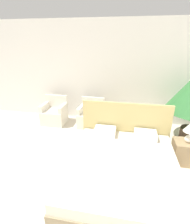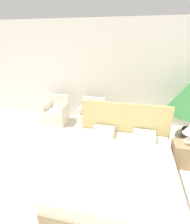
% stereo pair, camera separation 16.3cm
% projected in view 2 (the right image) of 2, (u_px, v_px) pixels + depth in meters
% --- Properties ---
extents(wall_back, '(10.00, 0.06, 2.90)m').
position_uv_depth(wall_back, '(110.00, 73.00, 5.06)').
color(wall_back, white).
rests_on(wall_back, ground_plane).
extents(bed, '(1.90, 2.16, 1.13)m').
position_uv_depth(bed, '(119.00, 168.00, 3.07)').
color(bed, '#8C7A5B').
rests_on(bed, ground_plane).
extents(armchair_near_window_left, '(0.68, 0.59, 0.81)m').
position_uv_depth(armchair_near_window_left, '(56.00, 114.00, 5.29)').
color(armchair_near_window_left, silver).
rests_on(armchair_near_window_left, ground_plane).
extents(armchair_near_window_right, '(0.72, 0.63, 0.81)m').
position_uv_depth(armchair_near_window_right, '(92.00, 117.00, 5.05)').
color(armchair_near_window_right, silver).
rests_on(armchair_near_window_right, ground_plane).
extents(nightstand, '(0.42, 0.40, 0.48)m').
position_uv_depth(nightstand, '(183.00, 154.00, 3.48)').
color(nightstand, '#937A56').
rests_on(nightstand, ground_plane).
extents(table_lamp, '(0.26, 0.26, 0.45)m').
position_uv_depth(table_lamp, '(190.00, 131.00, 3.26)').
color(table_lamp, white).
rests_on(table_lamp, nightstand).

